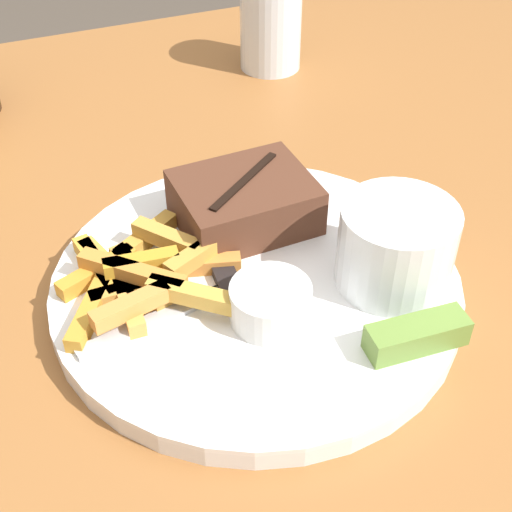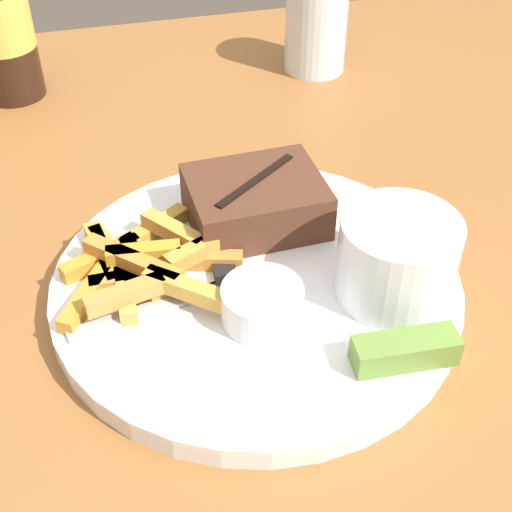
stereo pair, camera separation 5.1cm
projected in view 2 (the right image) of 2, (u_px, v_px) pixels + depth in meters
The scene contains 10 objects.
dining_table at pixel (256, 371), 0.59m from camera, with size 1.12×1.05×0.75m.
dinner_plate at pixel (256, 286), 0.52m from camera, with size 0.30×0.30×0.02m.
steak_portion at pixel (256, 202), 0.56m from camera, with size 0.11×0.09×0.04m.
fries_pile at pixel (144, 264), 0.51m from camera, with size 0.15×0.14×0.02m.
coleslaw_cup at pixel (398, 255), 0.49m from camera, with size 0.08×0.08×0.06m.
dipping_sauce_cup at pixel (262, 303), 0.48m from camera, with size 0.06×0.06×0.03m.
pickle_spear at pixel (405, 350), 0.45m from camera, with size 0.07×0.03×0.02m.
fork_utensil at pixel (154, 308), 0.49m from camera, with size 0.13×0.04×0.00m.
knife_utensil at pixel (219, 248), 0.54m from camera, with size 0.03×0.17×0.01m.
drinking_glass at pixel (316, 27), 0.78m from camera, with size 0.07×0.07×0.10m.
Camera 2 is at (-0.10, -0.37, 1.12)m, focal length 50.00 mm.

